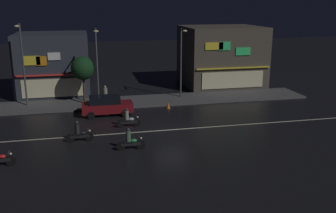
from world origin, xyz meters
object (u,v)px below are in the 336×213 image
object	(u,v)px
motorcycle_lead	(128,119)
streetlamp_west	(22,59)
streetlamp_east	(181,57)
traffic_cone	(168,105)
pedestrian_on_sidewalk	(105,96)
streetlamp_mid	(97,61)
motorcycle_opposite_lane	(79,133)
parked_car_near_kerb	(107,105)
motorcycle_following	(130,141)

from	to	relation	value
motorcycle_lead	streetlamp_west	bearing A→B (deg)	140.56
streetlamp_east	traffic_cone	world-z (taller)	streetlamp_east
pedestrian_on_sidewalk	traffic_cone	size ratio (longest dim) A/B	3.21
streetlamp_mid	motorcycle_lead	size ratio (longest dim) A/B	3.70
pedestrian_on_sidewalk	traffic_cone	xyz separation A→B (m)	(5.54, -2.25, -0.68)
motorcycle_opposite_lane	traffic_cone	bearing A→B (deg)	-132.10
pedestrian_on_sidewalk	motorcycle_opposite_lane	xyz separation A→B (m)	(-2.41, -9.38, -0.32)
streetlamp_east	parked_car_near_kerb	distance (m)	9.48
streetlamp_east	motorcycle_opposite_lane	bearing A→B (deg)	-133.62
streetlamp_east	motorcycle_following	size ratio (longest dim) A/B	3.60
streetlamp_west	traffic_cone	distance (m)	13.78
parked_car_near_kerb	motorcycle_opposite_lane	distance (m)	6.59
streetlamp_mid	motorcycle_lead	bearing A→B (deg)	-74.06
streetlamp_mid	pedestrian_on_sidewalk	world-z (taller)	streetlamp_mid
parked_car_near_kerb	motorcycle_following	world-z (taller)	parked_car_near_kerb
pedestrian_on_sidewalk	motorcycle_opposite_lane	distance (m)	9.69
parked_car_near_kerb	motorcycle_lead	size ratio (longest dim) A/B	2.26
streetlamp_mid	motorcycle_lead	distance (m)	7.91
streetlamp_mid	parked_car_near_kerb	distance (m)	4.64
motorcycle_lead	streetlamp_east	bearing A→B (deg)	55.14
motorcycle_lead	traffic_cone	xyz separation A→B (m)	(4.23, 4.62, -0.36)
streetlamp_mid	motorcycle_following	size ratio (longest dim) A/B	3.70
streetlamp_mid	traffic_cone	world-z (taller)	streetlamp_mid
parked_car_near_kerb	traffic_cone	bearing A→B (deg)	9.75
streetlamp_east	motorcycle_opposite_lane	distance (m)	14.99
streetlamp_mid	motorcycle_opposite_lane	size ratio (longest dim) A/B	3.70
parked_car_near_kerb	motorcycle_following	xyz separation A→B (m)	(0.95, -8.44, -0.24)
streetlamp_west	streetlamp_east	bearing A→B (deg)	0.66
streetlamp_west	traffic_cone	size ratio (longest dim) A/B	13.57
traffic_cone	motorcycle_following	bearing A→B (deg)	-116.46
streetlamp_west	motorcycle_lead	bearing A→B (deg)	-42.85
streetlamp_east	motorcycle_lead	xyz separation A→B (m)	(-6.33, -8.02, -3.56)
motorcycle_opposite_lane	streetlamp_west	bearing A→B (deg)	-59.38
parked_car_near_kerb	motorcycle_lead	distance (m)	3.91
motorcycle_following	motorcycle_opposite_lane	bearing A→B (deg)	-36.36
parked_car_near_kerb	streetlamp_mid	bearing A→B (deg)	99.71
streetlamp_west	streetlamp_mid	size ratio (longest dim) A/B	1.06
streetlamp_mid	parked_car_near_kerb	bearing A→B (deg)	-80.29
streetlamp_east	motorcycle_lead	size ratio (longest dim) A/B	3.60
streetlamp_mid	streetlamp_east	world-z (taller)	streetlamp_mid
streetlamp_west	streetlamp_east	xyz separation A→B (m)	(14.80, 0.17, -0.33)
streetlamp_west	motorcycle_opposite_lane	xyz separation A→B (m)	(4.75, -10.37, -3.89)
streetlamp_west	motorcycle_following	bearing A→B (deg)	-57.61
streetlamp_east	motorcycle_lead	bearing A→B (deg)	-128.26
motorcycle_following	pedestrian_on_sidewalk	bearing A→B (deg)	-87.31
motorcycle_opposite_lane	traffic_cone	distance (m)	10.69
pedestrian_on_sidewalk	parked_car_near_kerb	bearing A→B (deg)	-1.80
streetlamp_west	pedestrian_on_sidewalk	world-z (taller)	streetlamp_west
motorcycle_lead	motorcycle_opposite_lane	size ratio (longest dim) A/B	1.00
motorcycle_lead	motorcycle_opposite_lane	distance (m)	4.49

